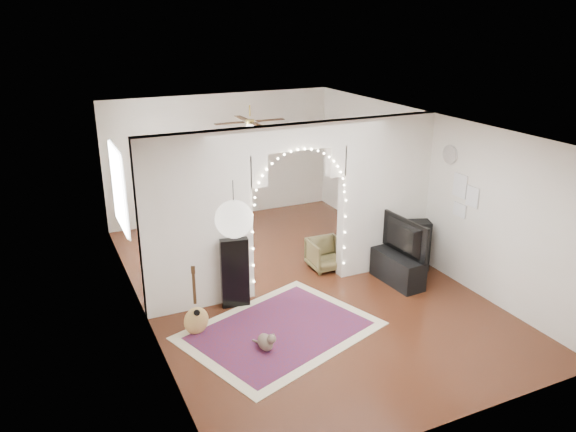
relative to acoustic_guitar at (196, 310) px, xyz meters
name	(u,v)px	position (x,y,z in m)	size (l,w,h in m)	color
floor	(297,284)	(1.96, 0.80, -0.39)	(7.50, 7.50, 0.00)	black
ceiling	(298,123)	(1.96, 0.80, 2.31)	(5.00, 7.50, 0.02)	white
wall_back	(222,157)	(1.96, 4.55, 0.96)	(5.00, 0.02, 2.70)	silver
wall_front	(458,316)	(1.96, -2.95, 0.96)	(5.00, 0.02, 2.70)	silver
wall_left	(138,232)	(-0.54, 0.80, 0.96)	(0.02, 7.50, 2.70)	silver
wall_right	(424,188)	(4.46, 0.80, 0.96)	(0.02, 7.50, 2.70)	silver
divider_wall	(297,203)	(1.96, 0.80, 1.04)	(5.00, 0.20, 2.70)	silver
fairy_lights	(301,198)	(1.96, 0.67, 1.16)	(1.64, 0.04, 1.60)	#FFEABF
window	(119,188)	(-0.51, 2.60, 1.11)	(0.04, 1.20, 1.40)	white
wall_clock	(450,154)	(4.44, 0.20, 1.71)	(0.31, 0.31, 0.03)	white
picture_frames	(463,196)	(4.44, -0.20, 1.11)	(0.02, 0.50, 0.70)	white
paper_lantern	(234,219)	(0.06, -1.60, 1.86)	(0.40, 0.40, 0.40)	white
ceiling_fan	(250,122)	(1.96, 2.80, 2.01)	(1.10, 1.10, 0.30)	#AA8C38
area_rug	(280,330)	(1.10, -0.42, -0.38)	(2.57, 1.92, 0.02)	maroon
guitar_case	(235,273)	(0.78, 0.55, 0.16)	(0.42, 0.14, 1.11)	black
acoustic_guitar	(196,310)	(0.00, 0.00, 0.00)	(0.38, 0.26, 0.89)	tan
tabby_cat	(266,342)	(0.73, -0.77, -0.27)	(0.28, 0.45, 0.30)	brown
floor_speaker	(418,245)	(4.15, 0.46, 0.06)	(0.43, 0.40, 0.89)	black
media_console	(398,269)	(3.51, 0.16, -0.14)	(0.40, 1.00, 0.50)	black
tv	(400,238)	(3.51, 0.16, 0.42)	(1.07, 0.14, 0.62)	black
bookcase	(194,195)	(1.23, 4.30, 0.28)	(1.29, 0.33, 1.33)	tan
dining_table	(189,197)	(1.09, 4.15, 0.29)	(1.33, 1.00, 0.76)	brown
flower_vase	(189,189)	(1.09, 4.15, 0.46)	(0.18, 0.18, 0.19)	silver
dining_chair_left	(220,222)	(1.57, 3.63, -0.17)	(0.47, 0.48, 0.44)	brown
dining_chair_right	(326,254)	(2.70, 1.15, -0.12)	(0.58, 0.60, 0.54)	brown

